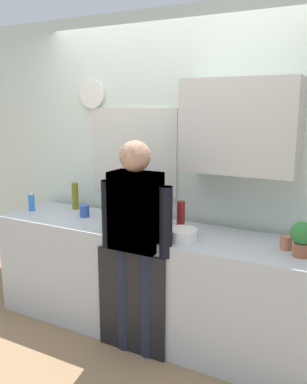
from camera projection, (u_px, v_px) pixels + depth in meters
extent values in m
plane|color=#8C6D4C|center=(137.00, 350.00, 3.11)|extent=(8.00, 8.00, 0.00)
cube|color=#B2B7BC|center=(155.00, 282.00, 3.28)|extent=(2.81, 0.64, 0.88)
cube|color=black|center=(131.00, 303.00, 3.01)|extent=(0.56, 0.02, 0.80)
cube|color=silver|center=(179.00, 169.00, 3.46)|extent=(4.41, 0.10, 2.60)
cube|color=beige|center=(133.00, 152.00, 3.58)|extent=(0.86, 0.02, 0.76)
cube|color=#8CA5C6|center=(133.00, 151.00, 3.59)|extent=(0.80, 0.02, 0.70)
cube|color=#B7B2A8|center=(240.00, 126.00, 2.94)|extent=(0.84, 0.32, 0.68)
cylinder|color=silver|center=(92.00, 94.00, 3.66)|extent=(0.26, 0.03, 0.26)
cube|color=black|center=(122.00, 216.00, 3.51)|extent=(0.20, 0.20, 0.03)
cube|color=black|center=(126.00, 197.00, 3.53)|extent=(0.18, 0.08, 0.28)
cylinder|color=black|center=(120.00, 209.00, 3.47)|extent=(0.11, 0.11, 0.11)
cylinder|color=black|center=(122.00, 182.00, 3.44)|extent=(0.17, 0.17, 0.03)
cylinder|color=black|center=(168.00, 222.00, 3.07)|extent=(0.06, 0.06, 0.18)
cylinder|color=brown|center=(134.00, 219.00, 3.04)|extent=(0.06, 0.06, 0.23)
cylinder|color=maroon|center=(181.00, 215.00, 3.18)|extent=(0.06, 0.06, 0.22)
cylinder|color=olive|center=(75.00, 196.00, 3.77)|extent=(0.06, 0.06, 0.25)
cylinder|color=#195923|center=(119.00, 212.00, 3.11)|extent=(0.07, 0.07, 0.30)
cylinder|color=#2D8C33|center=(114.00, 208.00, 3.27)|extent=(0.09, 0.09, 0.28)
cylinder|color=#3351B2|center=(85.00, 211.00, 3.53)|extent=(0.08, 0.08, 0.10)
cylinder|color=#B26647|center=(286.00, 243.00, 2.73)|extent=(0.08, 0.08, 0.09)
cylinder|color=white|center=(182.00, 234.00, 2.93)|extent=(0.22, 0.22, 0.08)
cylinder|color=#9E5638|center=(301.00, 250.00, 2.60)|extent=(0.10, 0.10, 0.09)
sphere|color=#2D7233|center=(302.00, 233.00, 2.58)|extent=(0.15, 0.15, 0.15)
cylinder|color=blue|center=(32.00, 203.00, 3.73)|extent=(0.06, 0.06, 0.15)
cone|color=white|center=(31.00, 193.00, 3.71)|extent=(0.02, 0.02, 0.03)
cylinder|color=#3F4766|center=(125.00, 298.00, 3.07)|extent=(0.12, 0.12, 0.82)
cylinder|color=#3F4766|center=(148.00, 304.00, 2.98)|extent=(0.12, 0.12, 0.82)
cube|color=white|center=(136.00, 211.00, 2.88)|extent=(0.36, 0.20, 0.56)
sphere|color=beige|center=(135.00, 156.00, 2.80)|extent=(0.22, 0.22, 0.22)
cylinder|color=white|center=(108.00, 214.00, 3.00)|extent=(0.09, 0.09, 0.50)
cylinder|color=white|center=(166.00, 222.00, 2.78)|extent=(0.09, 0.09, 0.50)
cylinder|color=#3F4766|center=(125.00, 298.00, 3.07)|extent=(0.12, 0.12, 0.82)
cylinder|color=#3F4766|center=(148.00, 304.00, 2.98)|extent=(0.12, 0.12, 0.82)
cube|color=#262633|center=(136.00, 211.00, 2.88)|extent=(0.36, 0.20, 0.56)
sphere|color=#D8AD8C|center=(135.00, 156.00, 2.80)|extent=(0.22, 0.22, 0.22)
cylinder|color=#262633|center=(108.00, 214.00, 3.00)|extent=(0.09, 0.09, 0.50)
cylinder|color=#262633|center=(166.00, 222.00, 2.78)|extent=(0.09, 0.09, 0.50)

